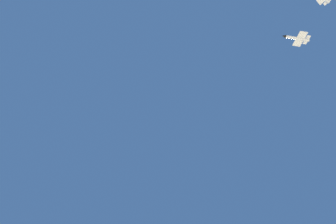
% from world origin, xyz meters
% --- Properties ---
extents(chase_jet_lead, '(15.21, 8.99, 4.00)m').
position_xyz_m(chase_jet_lead, '(-62.49, 86.90, 119.58)').
color(chase_jet_lead, silver).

